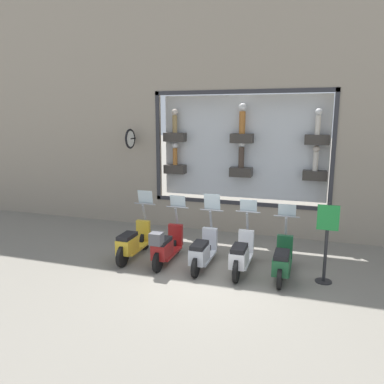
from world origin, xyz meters
The scene contains 8 objects.
ground_plane centered at (0.00, 0.00, 0.00)m, with size 120.00×120.00×0.00m, color gray.
building_facade centered at (3.60, 0.00, 4.96)m, with size 1.24×36.00×9.71m.
scooter_green_0 centered at (0.42, -1.60, 0.41)m, with size 1.79×0.60×1.53m.
scooter_white_1 centered at (0.42, -0.67, 0.44)m, with size 1.81×0.60×1.57m.
scooter_silver_2 centered at (0.42, 0.26, 0.42)m, with size 1.79×0.60×1.66m.
scooter_red_3 centered at (0.36, 1.19, 0.47)m, with size 1.80×0.60×1.56m.
scooter_yellow_4 centered at (0.42, 2.12, 0.44)m, with size 1.81×0.61×1.64m.
shop_sign_post centered at (0.48, -2.50, 0.98)m, with size 0.36×0.45×1.80m.
Camera 1 is at (-7.73, -2.12, 3.58)m, focal length 35.00 mm.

